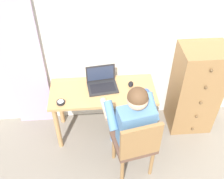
{
  "coord_description": "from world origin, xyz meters",
  "views": [
    {
      "loc": [
        -0.43,
        -0.36,
        2.75
      ],
      "look_at": [
        -0.27,
        1.77,
        0.82
      ],
      "focal_mm": 42.04,
      "sensor_mm": 36.0,
      "label": 1
    }
  ],
  "objects_px": {
    "laptop": "(102,83)",
    "dresser": "(195,90)",
    "person_seated": "(131,120)",
    "coffee_mug": "(146,94)",
    "desk": "(103,98)",
    "desk_clock": "(61,102)",
    "chair": "(136,144)",
    "computer_mouse": "(131,84)"
  },
  "relations": [
    {
      "from": "laptop",
      "to": "dresser",
      "type": "bearing_deg",
      "value": -1.08
    },
    {
      "from": "person_seated",
      "to": "coffee_mug",
      "type": "xyz_separation_m",
      "value": [
        0.2,
        0.29,
        0.08
      ]
    },
    {
      "from": "dresser",
      "to": "desk",
      "type": "bearing_deg",
      "value": -176.93
    },
    {
      "from": "dresser",
      "to": "person_seated",
      "type": "distance_m",
      "value": 0.99
    },
    {
      "from": "person_seated",
      "to": "desk_clock",
      "type": "relative_size",
      "value": 13.47
    },
    {
      "from": "person_seated",
      "to": "dresser",
      "type": "bearing_deg",
      "value": 30.14
    },
    {
      "from": "chair",
      "to": "computer_mouse",
      "type": "distance_m",
      "value": 0.73
    },
    {
      "from": "person_seated",
      "to": "computer_mouse",
      "type": "distance_m",
      "value": 0.51
    },
    {
      "from": "desk",
      "to": "person_seated",
      "type": "xyz_separation_m",
      "value": [
        0.28,
        -0.44,
        0.09
      ]
    },
    {
      "from": "desk",
      "to": "desk_clock",
      "type": "distance_m",
      "value": 0.51
    },
    {
      "from": "desk",
      "to": "coffee_mug",
      "type": "height_order",
      "value": "coffee_mug"
    },
    {
      "from": "chair",
      "to": "computer_mouse",
      "type": "xyz_separation_m",
      "value": [
        0.02,
        0.69,
        0.23
      ]
    },
    {
      "from": "person_seated",
      "to": "computer_mouse",
      "type": "height_order",
      "value": "person_seated"
    },
    {
      "from": "laptop",
      "to": "computer_mouse",
      "type": "bearing_deg",
      "value": -2.0
    },
    {
      "from": "chair",
      "to": "computer_mouse",
      "type": "bearing_deg",
      "value": 87.97
    },
    {
      "from": "desk",
      "to": "desk_clock",
      "type": "relative_size",
      "value": 13.56
    },
    {
      "from": "desk",
      "to": "chair",
      "type": "distance_m",
      "value": 0.7
    },
    {
      "from": "desk",
      "to": "laptop",
      "type": "relative_size",
      "value": 3.31
    },
    {
      "from": "coffee_mug",
      "to": "laptop",
      "type": "bearing_deg",
      "value": 154.67
    },
    {
      "from": "person_seated",
      "to": "desk_clock",
      "type": "bearing_deg",
      "value": 160.39
    },
    {
      "from": "desk_clock",
      "to": "dresser",
      "type": "bearing_deg",
      "value": 8.28
    },
    {
      "from": "person_seated",
      "to": "chair",
      "type": "bearing_deg",
      "value": -79.52
    },
    {
      "from": "dresser",
      "to": "desk_clock",
      "type": "relative_size",
      "value": 13.26
    },
    {
      "from": "chair",
      "to": "laptop",
      "type": "xyz_separation_m",
      "value": [
        -0.31,
        0.7,
        0.26
      ]
    },
    {
      "from": "chair",
      "to": "coffee_mug",
      "type": "height_order",
      "value": "chair"
    },
    {
      "from": "computer_mouse",
      "to": "dresser",
      "type": "bearing_deg",
      "value": 12.9
    },
    {
      "from": "person_seated",
      "to": "coffee_mug",
      "type": "bearing_deg",
      "value": 55.9
    },
    {
      "from": "chair",
      "to": "laptop",
      "type": "height_order",
      "value": "laptop"
    },
    {
      "from": "computer_mouse",
      "to": "person_seated",
      "type": "bearing_deg",
      "value": -82.9
    },
    {
      "from": "desk",
      "to": "computer_mouse",
      "type": "bearing_deg",
      "value": 11.9
    },
    {
      "from": "desk_clock",
      "to": "computer_mouse",
      "type": "bearing_deg",
      "value": 16.84
    },
    {
      "from": "person_seated",
      "to": "desk_clock",
      "type": "distance_m",
      "value": 0.79
    },
    {
      "from": "chair",
      "to": "computer_mouse",
      "type": "height_order",
      "value": "chair"
    },
    {
      "from": "dresser",
      "to": "computer_mouse",
      "type": "relative_size",
      "value": 11.93
    },
    {
      "from": "laptop",
      "to": "person_seated",
      "type": "bearing_deg",
      "value": -61.57
    },
    {
      "from": "desk",
      "to": "computer_mouse",
      "type": "distance_m",
      "value": 0.37
    },
    {
      "from": "computer_mouse",
      "to": "desk_clock",
      "type": "distance_m",
      "value": 0.84
    },
    {
      "from": "desk",
      "to": "laptop",
      "type": "height_order",
      "value": "laptop"
    },
    {
      "from": "dresser",
      "to": "laptop",
      "type": "height_order",
      "value": "dresser"
    },
    {
      "from": "desk",
      "to": "computer_mouse",
      "type": "xyz_separation_m",
      "value": [
        0.33,
        0.07,
        0.13
      ]
    },
    {
      "from": "computer_mouse",
      "to": "coffee_mug",
      "type": "height_order",
      "value": "coffee_mug"
    },
    {
      "from": "chair",
      "to": "person_seated",
      "type": "xyz_separation_m",
      "value": [
        -0.03,
        0.18,
        0.18
      ]
    }
  ]
}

